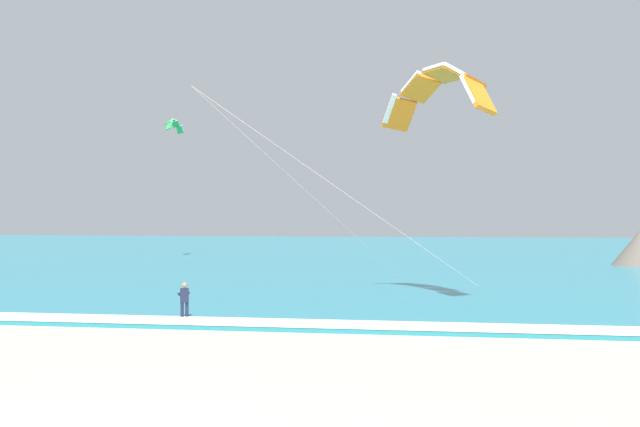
{
  "coord_description": "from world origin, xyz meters",
  "views": [
    {
      "loc": [
        6.71,
        -13.55,
        4.5
      ],
      "look_at": [
        1.86,
        17.63,
        4.6
      ],
      "focal_mm": 40.43,
      "sensor_mm": 36.0,
      "label": 1
    }
  ],
  "objects_px": {
    "kitesurfer": "(184,300)",
    "kite_distant": "(173,124)",
    "kite_primary": "(439,90)",
    "surfboard": "(185,322)"
  },
  "relations": [
    {
      "from": "kitesurfer",
      "to": "kite_distant",
      "type": "relative_size",
      "value": 0.44
    },
    {
      "from": "kitesurfer",
      "to": "kite_primary",
      "type": "height_order",
      "value": "kite_primary"
    },
    {
      "from": "surfboard",
      "to": "kite_distant",
      "type": "distance_m",
      "value": 45.39
    },
    {
      "from": "kite_distant",
      "to": "kitesurfer",
      "type": "bearing_deg",
      "value": -69.0
    },
    {
      "from": "surfboard",
      "to": "kite_primary",
      "type": "bearing_deg",
      "value": 36.03
    },
    {
      "from": "surfboard",
      "to": "kite_primary",
      "type": "xyz_separation_m",
      "value": [
        10.66,
        7.75,
        10.86
      ]
    },
    {
      "from": "surfboard",
      "to": "kite_distant",
      "type": "xyz_separation_m",
      "value": [
        -15.51,
        40.4,
        13.7
      ]
    },
    {
      "from": "kitesurfer",
      "to": "kite_primary",
      "type": "distance_m",
      "value": 16.51
    },
    {
      "from": "kitesurfer",
      "to": "kite_distant",
      "type": "bearing_deg",
      "value": 111.0
    },
    {
      "from": "kitesurfer",
      "to": "kite_primary",
      "type": "relative_size",
      "value": 0.13
    }
  ]
}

